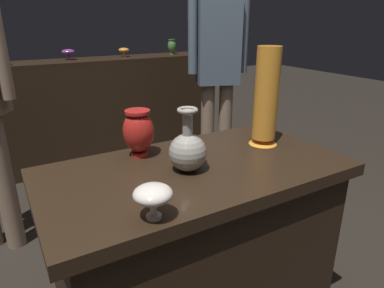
% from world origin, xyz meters
% --- Properties ---
extents(display_plinth, '(1.20, 0.64, 0.80)m').
position_xyz_m(display_plinth, '(0.00, 0.00, 0.40)').
color(display_plinth, black).
rests_on(display_plinth, ground_plane).
extents(back_display_shelf, '(2.60, 0.40, 0.99)m').
position_xyz_m(back_display_shelf, '(0.00, 2.20, 0.49)').
color(back_display_shelf, black).
rests_on(back_display_shelf, ground_plane).
extents(vase_centerpiece, '(0.14, 0.14, 0.24)m').
position_xyz_m(vase_centerpiece, '(-0.05, -0.01, 0.88)').
color(vase_centerpiece, gray).
rests_on(vase_centerpiece, display_plinth).
extents(vase_tall_behind, '(0.13, 0.13, 0.44)m').
position_xyz_m(vase_tall_behind, '(0.40, 0.07, 1.01)').
color(vase_tall_behind, orange).
rests_on(vase_tall_behind, display_plinth).
extents(vase_left_accent, '(0.12, 0.12, 0.11)m').
position_xyz_m(vase_left_accent, '(-0.30, -0.26, 0.88)').
color(vase_left_accent, silver).
rests_on(vase_left_accent, display_plinth).
extents(vase_right_accent, '(0.13, 0.13, 0.20)m').
position_xyz_m(vase_right_accent, '(-0.15, 0.22, 0.91)').
color(vase_right_accent, red).
rests_on(vase_right_accent, display_plinth).
extents(shelf_vase_center, '(0.11, 0.11, 0.09)m').
position_xyz_m(shelf_vase_center, '(0.00, 2.23, 1.06)').
color(shelf_vase_center, '#7A388E').
rests_on(shelf_vase_center, back_display_shelf).
extents(shelf_vase_far_right, '(0.09, 0.09, 0.15)m').
position_xyz_m(shelf_vase_far_right, '(1.04, 2.23, 1.07)').
color(shelf_vase_far_right, '#477A38').
rests_on(shelf_vase_far_right, back_display_shelf).
extents(shelf_vase_right, '(0.10, 0.10, 0.09)m').
position_xyz_m(shelf_vase_right, '(0.52, 2.23, 1.05)').
color(shelf_vase_right, orange).
rests_on(shelf_vase_right, back_display_shelf).
extents(shelf_vase_left, '(0.07, 0.07, 0.13)m').
position_xyz_m(shelf_vase_left, '(-0.52, 2.13, 1.03)').
color(shelf_vase_left, red).
rests_on(shelf_vase_left, back_display_shelf).
extents(visitor_near_right, '(0.45, 0.28, 1.73)m').
position_xyz_m(visitor_near_right, '(0.90, 1.18, 1.03)').
color(visitor_near_right, '#846B56').
rests_on(visitor_near_right, ground_plane).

